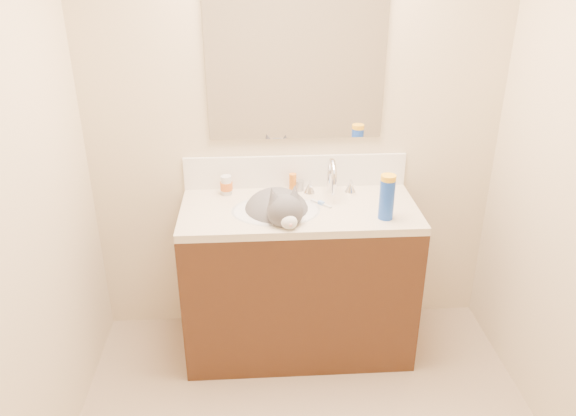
{
  "coord_description": "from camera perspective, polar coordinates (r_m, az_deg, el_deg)",
  "views": [
    {
      "loc": [
        -0.22,
        -1.59,
        2.07
      ],
      "look_at": [
        -0.06,
        0.92,
        0.88
      ],
      "focal_mm": 35.0,
      "sensor_mm": 36.0,
      "label": 1
    }
  ],
  "objects": [
    {
      "name": "room_shell",
      "position": [
        1.7,
        4.01,
        5.21
      ],
      "size": [
        2.24,
        2.54,
        2.52
      ],
      "color": "beige",
      "rests_on": "ground"
    },
    {
      "name": "vanity_cabinet",
      "position": [
        3.06,
        1.07,
        -7.54
      ],
      "size": [
        1.2,
        0.55,
        0.82
      ],
      "primitive_type": "cube",
      "color": "#3E2111",
      "rests_on": "ground"
    },
    {
      "name": "counter_slab",
      "position": [
        2.85,
        1.14,
        -0.26
      ],
      "size": [
        1.2,
        0.55,
        0.04
      ],
      "primitive_type": "cube",
      "color": "beige",
      "rests_on": "vanity_cabinet"
    },
    {
      "name": "basin",
      "position": [
        2.84,
        -1.23,
        -1.5
      ],
      "size": [
        0.45,
        0.36,
        0.14
      ],
      "primitive_type": "ellipsoid",
      "color": "silver",
      "rests_on": "vanity_cabinet"
    },
    {
      "name": "faucet",
      "position": [
        2.95,
        4.43,
        2.84
      ],
      "size": [
        0.28,
        0.2,
        0.21
      ],
      "color": "silver",
      "rests_on": "counter_slab"
    },
    {
      "name": "cat",
      "position": [
        2.81,
        -0.96,
        -0.55
      ],
      "size": [
        0.43,
        0.49,
        0.35
      ],
      "rotation": [
        0.0,
        0.0,
        0.2
      ],
      "color": "#4D4A4C",
      "rests_on": "basin"
    },
    {
      "name": "backsplash",
      "position": [
        3.05,
        0.75,
        3.74
      ],
      "size": [
        1.2,
        0.02,
        0.18
      ],
      "primitive_type": "cube",
      "color": "white",
      "rests_on": "counter_slab"
    },
    {
      "name": "mirror",
      "position": [
        2.88,
        0.82,
        14.71
      ],
      "size": [
        0.9,
        0.02,
        0.8
      ],
      "primitive_type": "cube",
      "color": "white",
      "rests_on": "room_shell"
    },
    {
      "name": "pill_bottle",
      "position": [
        2.99,
        -6.28,
        2.33
      ],
      "size": [
        0.06,
        0.06,
        0.1
      ],
      "primitive_type": "cylinder",
      "rotation": [
        0.0,
        0.0,
        0.0
      ],
      "color": "silver",
      "rests_on": "counter_slab"
    },
    {
      "name": "pill_label",
      "position": [
        2.99,
        -6.27,
        2.24
      ],
      "size": [
        0.07,
        0.07,
        0.04
      ],
      "primitive_type": "cylinder",
      "rotation": [
        0.0,
        0.0,
        0.0
      ],
      "color": "#CC6222",
      "rests_on": "pill_bottle"
    },
    {
      "name": "silver_jar",
      "position": [
        3.02,
        1.18,
        2.29
      ],
      "size": [
        0.05,
        0.05,
        0.06
      ],
      "primitive_type": "cylinder",
      "rotation": [
        0.0,
        0.0,
        0.09
      ],
      "color": "#B7B7BC",
      "rests_on": "counter_slab"
    },
    {
      "name": "amber_bottle",
      "position": [
        3.01,
        0.48,
        2.63
      ],
      "size": [
        0.05,
        0.05,
        0.1
      ],
      "primitive_type": "cylinder",
      "rotation": [
        0.0,
        0.0,
        0.22
      ],
      "color": "orange",
      "rests_on": "counter_slab"
    },
    {
      "name": "toothbrush",
      "position": [
        2.87,
        3.38,
        0.45
      ],
      "size": [
        0.1,
        0.11,
        0.01
      ],
      "primitive_type": "cube",
      "rotation": [
        0.0,
        0.0,
        0.74
      ],
      "color": "silver",
      "rests_on": "counter_slab"
    },
    {
      "name": "toothbrush_head",
      "position": [
        2.87,
        3.39,
        0.52
      ],
      "size": [
        0.03,
        0.04,
        0.02
      ],
      "primitive_type": "cube",
      "rotation": [
        0.0,
        0.0,
        0.74
      ],
      "color": "#72A3F2",
      "rests_on": "counter_slab"
    },
    {
      "name": "spray_can",
      "position": [
        2.73,
        9.99,
        0.87
      ],
      "size": [
        0.09,
        0.09,
        0.2
      ],
      "primitive_type": "cylinder",
      "rotation": [
        0.0,
        0.0,
        0.22
      ],
      "color": "blue",
      "rests_on": "counter_slab"
    },
    {
      "name": "spray_cap",
      "position": [
        2.69,
        10.16,
        2.86
      ],
      "size": [
        0.09,
        0.09,
        0.04
      ],
      "primitive_type": "cylinder",
      "rotation": [
        0.0,
        0.0,
        0.22
      ],
      "color": "yellow",
      "rests_on": "spray_can"
    }
  ]
}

